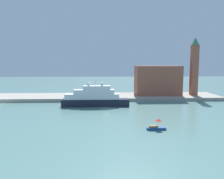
# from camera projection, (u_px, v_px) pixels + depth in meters

# --- Properties ---
(ground) EXTENTS (400.00, 400.00, 0.00)m
(ground) POSITION_uv_depth(u_px,v_px,m) (107.00, 109.00, 86.17)
(ground) COLOR slate
(quay_dock) EXTENTS (110.00, 20.31, 1.54)m
(quay_dock) POSITION_uv_depth(u_px,v_px,m) (106.00, 97.00, 112.02)
(quay_dock) COLOR gray
(quay_dock) RESTS_ON ground
(large_yacht) EXTENTS (26.97, 4.55, 11.62)m
(large_yacht) POSITION_uv_depth(u_px,v_px,m) (94.00, 98.00, 91.98)
(large_yacht) COLOR black
(large_yacht) RESTS_ON ground
(small_motorboat) EXTENTS (4.96, 1.76, 2.99)m
(small_motorboat) POSITION_uv_depth(u_px,v_px,m) (156.00, 126.00, 59.67)
(small_motorboat) COLOR navy
(small_motorboat) RESTS_ON ground
(harbor_building) EXTENTS (21.98, 11.30, 14.34)m
(harbor_building) POSITION_uv_depth(u_px,v_px,m) (158.00, 80.00, 113.72)
(harbor_building) COLOR #93513D
(harbor_building) RESTS_ON quay_dock
(bell_tower) EXTENTS (4.14, 4.14, 28.08)m
(bell_tower) POSITION_uv_depth(u_px,v_px,m) (194.00, 64.00, 111.64)
(bell_tower) COLOR #93513D
(bell_tower) RESTS_ON quay_dock
(parked_car) EXTENTS (3.88, 1.72, 1.38)m
(parked_car) POSITION_uv_depth(u_px,v_px,m) (80.00, 96.00, 104.38)
(parked_car) COLOR #B21E1E
(parked_car) RESTS_ON quay_dock
(person_figure) EXTENTS (0.36, 0.36, 1.71)m
(person_figure) POSITION_uv_depth(u_px,v_px,m) (91.00, 95.00, 106.24)
(person_figure) COLOR #334C8C
(person_figure) RESTS_ON quay_dock
(mooring_bollard) EXTENTS (0.40, 0.40, 0.63)m
(mooring_bollard) POSITION_uv_depth(u_px,v_px,m) (116.00, 97.00, 103.59)
(mooring_bollard) COLOR black
(mooring_bollard) RESTS_ON quay_dock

